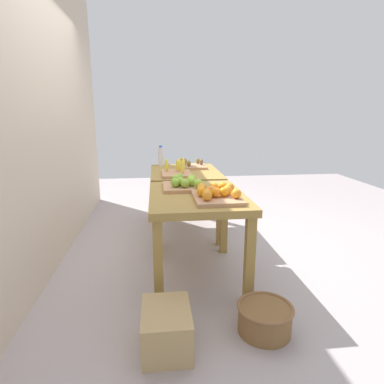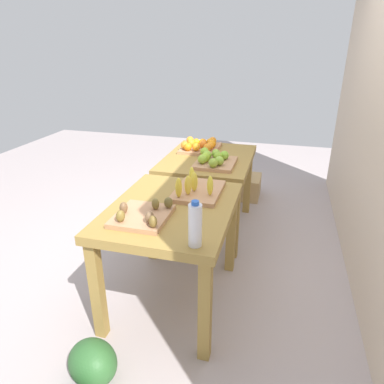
{
  "view_description": "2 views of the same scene",
  "coord_description": "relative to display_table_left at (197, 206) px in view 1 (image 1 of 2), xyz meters",
  "views": [
    {
      "loc": [
        -3.16,
        0.34,
        1.42
      ],
      "look_at": [
        0.1,
        -0.03,
        0.61
      ],
      "focal_mm": 29.89,
      "sensor_mm": 36.0,
      "label": 1
    },
    {
      "loc": [
        2.53,
        0.67,
        1.74
      ],
      "look_at": [
        -0.08,
        -0.04,
        0.58
      ],
      "focal_mm": 32.47,
      "sensor_mm": 36.0,
      "label": 2
    }
  ],
  "objects": [
    {
      "name": "kiwi_bin",
      "position": [
        1.35,
        -0.11,
        0.14
      ],
      "size": [
        0.36,
        0.32,
        0.1
      ],
      "color": "tan",
      "rests_on": "display_table_right"
    },
    {
      "name": "display_table_right",
      "position": [
        1.12,
        0.0,
        0.0
      ],
      "size": [
        1.04,
        0.8,
        0.76
      ],
      "color": "olive",
      "rests_on": "ground_plane"
    },
    {
      "name": "back_wall",
      "position": [
        0.56,
        1.35,
        0.86
      ],
      "size": [
        4.4,
        0.12,
        3.0
      ],
      "primitive_type": "cube",
      "color": "beige",
      "rests_on": "ground_plane"
    },
    {
      "name": "cardboard_produce_box",
      "position": [
        -0.88,
        0.3,
        -0.52
      ],
      "size": [
        0.4,
        0.3,
        0.26
      ],
      "primitive_type": "cube",
      "color": "tan",
      "rests_on": "ground_plane"
    },
    {
      "name": "display_table_left",
      "position": [
        0.0,
        0.0,
        0.0
      ],
      "size": [
        1.04,
        0.8,
        0.76
      ],
      "color": "olive",
      "rests_on": "ground_plane"
    },
    {
      "name": "wicker_basket",
      "position": [
        -0.82,
        -0.35,
        -0.54
      ],
      "size": [
        0.37,
        0.37,
        0.19
      ],
      "color": "brown",
      "rests_on": "ground_plane"
    },
    {
      "name": "ground_plane",
      "position": [
        0.56,
        0.0,
        -0.64
      ],
      "size": [
        8.0,
        8.0,
        0.0
      ],
      "primitive_type": "plane",
      "color": "#AA9E9F"
    },
    {
      "name": "apple_bin",
      "position": [
        0.22,
        0.09,
        0.16
      ],
      "size": [
        0.41,
        0.36,
        0.11
      ],
      "color": "tan",
      "rests_on": "display_table_left"
    },
    {
      "name": "orange_bin",
      "position": [
        -0.19,
        -0.13,
        0.15
      ],
      "size": [
        0.44,
        0.36,
        0.11
      ],
      "color": "tan",
      "rests_on": "display_table_left"
    },
    {
      "name": "banana_crate",
      "position": [
        0.89,
        0.11,
        0.15
      ],
      "size": [
        0.44,
        0.32,
        0.17
      ],
      "color": "tan",
      "rests_on": "display_table_right"
    },
    {
      "name": "water_bottle",
      "position": [
        1.55,
        0.27,
        0.23
      ],
      "size": [
        0.07,
        0.07,
        0.26
      ],
      "color": "silver",
      "rests_on": "display_table_right"
    },
    {
      "name": "watermelon_pile",
      "position": [
        2.04,
        -0.22,
        -0.52
      ],
      "size": [
        0.66,
        0.37,
        0.25
      ],
      "color": "#257237",
      "rests_on": "ground_plane"
    }
  ]
}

